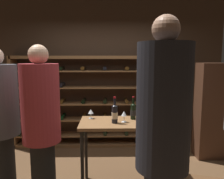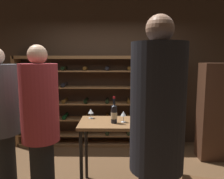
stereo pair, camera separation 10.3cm
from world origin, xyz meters
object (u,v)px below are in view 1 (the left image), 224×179
(wine_bottle_gold_foil, at_px, (115,113))
(person_host_in_suit, at_px, (162,137))
(wine_bottle_amber_reserve, at_px, (158,111))
(tasting_table, at_px, (123,130))
(display_cabinet, at_px, (209,111))
(person_bystander_dark_jacket, at_px, (41,121))
(wine_bottle_green_slim, at_px, (133,111))
(wine_rack, at_px, (94,102))
(wine_glass_stemmed_left, at_px, (124,114))
(wine_glass_stemmed_center, at_px, (91,112))

(wine_bottle_gold_foil, bearing_deg, person_host_in_suit, -73.45)
(wine_bottle_amber_reserve, height_order, wine_bottle_gold_foil, wine_bottle_amber_reserve)
(tasting_table, bearing_deg, display_cabinet, 31.04)
(tasting_table, height_order, display_cabinet, display_cabinet)
(person_host_in_suit, xyz_separation_m, person_bystander_dark_jacket, (-1.18, 0.81, -0.10))
(wine_bottle_green_slim, bearing_deg, wine_rack, 113.71)
(display_cabinet, distance_m, wine_glass_stemmed_left, 1.87)
(display_cabinet, height_order, wine_bottle_amber_reserve, display_cabinet)
(person_host_in_suit, distance_m, wine_glass_stemmed_left, 1.20)
(person_host_in_suit, relative_size, wine_glass_stemmed_center, 15.87)
(wine_bottle_green_slim, distance_m, wine_glass_stemmed_left, 0.20)
(display_cabinet, xyz_separation_m, wine_glass_stemmed_center, (-2.03, -0.80, 0.19))
(person_bystander_dark_jacket, height_order, wine_glass_stemmed_left, person_bystander_dark_jacket)
(wine_bottle_gold_foil, height_order, wine_glass_stemmed_left, wine_bottle_gold_foil)
(wine_bottle_amber_reserve, height_order, wine_glass_stemmed_left, wine_bottle_amber_reserve)
(display_cabinet, relative_size, wine_bottle_amber_reserve, 4.74)
(person_bystander_dark_jacket, distance_m, wine_bottle_gold_foil, 0.90)
(person_bystander_dark_jacket, xyz_separation_m, wine_glass_stemmed_left, (0.97, 0.37, -0.02))
(display_cabinet, distance_m, wine_bottle_amber_reserve, 1.45)
(tasting_table, height_order, wine_glass_stemmed_left, wine_glass_stemmed_left)
(wine_bottle_gold_foil, xyz_separation_m, wine_bottle_green_slim, (0.26, 0.18, -0.01))
(person_bystander_dark_jacket, relative_size, display_cabinet, 1.14)
(wine_bottle_gold_foil, bearing_deg, wine_bottle_amber_reserve, 12.45)
(wine_glass_stemmed_left, bearing_deg, wine_rack, 107.29)
(tasting_table, xyz_separation_m, wine_glass_stemmed_left, (0.01, -0.02, 0.22))
(person_host_in_suit, height_order, wine_bottle_gold_foil, person_host_in_suit)
(wine_rack, xyz_separation_m, tasting_table, (0.48, -1.53, -0.08))
(wine_bottle_amber_reserve, height_order, wine_glass_stemmed_center, wine_bottle_amber_reserve)
(tasting_table, relative_size, display_cabinet, 0.68)
(person_bystander_dark_jacket, relative_size, wine_bottle_green_slim, 6.01)
(tasting_table, distance_m, wine_glass_stemmed_center, 0.51)
(person_bystander_dark_jacket, distance_m, wine_bottle_green_slim, 1.21)
(person_bystander_dark_jacket, height_order, display_cabinet, person_bystander_dark_jacket)
(wine_rack, height_order, display_cabinet, wine_rack)
(wine_glass_stemmed_left, bearing_deg, person_host_in_suit, -79.60)
(wine_glass_stemmed_left, distance_m, wine_glass_stemmed_center, 0.48)
(wine_bottle_amber_reserve, relative_size, wine_glass_stemmed_left, 2.40)
(wine_bottle_gold_foil, relative_size, wine_bottle_green_slim, 1.08)
(person_bystander_dark_jacket, bearing_deg, wine_bottle_green_slim, 20.23)
(wine_rack, xyz_separation_m, wine_bottle_green_slim, (0.62, -1.41, 0.15))
(person_bystander_dark_jacket, relative_size, wine_glass_stemmed_left, 12.90)
(person_host_in_suit, relative_size, wine_bottle_gold_foil, 6.02)
(wine_bottle_amber_reserve, bearing_deg, wine_glass_stemmed_center, 174.07)
(person_bystander_dark_jacket, xyz_separation_m, display_cabinet, (2.55, 1.35, -0.21))
(person_host_in_suit, xyz_separation_m, wine_bottle_green_slim, (-0.08, 1.32, -0.11))
(wine_bottle_green_slim, xyz_separation_m, wine_glass_stemmed_left, (-0.14, -0.14, -0.01))
(display_cabinet, bearing_deg, person_bystander_dark_jacket, -152.16)
(wine_rack, bearing_deg, person_host_in_suit, -75.63)
(display_cabinet, relative_size, wine_glass_stemmed_center, 12.86)
(wine_bottle_green_slim, xyz_separation_m, wine_glass_stemmed_center, (-0.58, 0.04, -0.02))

